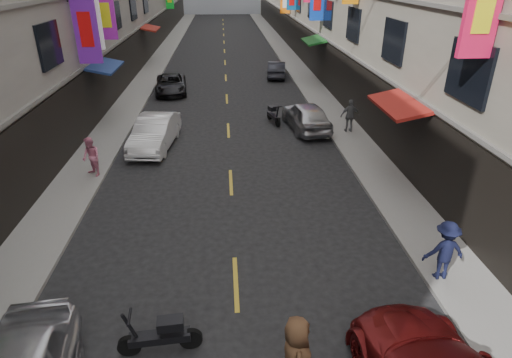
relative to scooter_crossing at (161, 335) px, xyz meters
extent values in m
cube|color=slate|center=(-4.34, 32.11, -0.38)|extent=(2.00, 90.00, 0.12)
cube|color=slate|center=(7.66, 32.11, -0.38)|extent=(2.00, 90.00, 0.12)
cube|color=black|center=(-5.29, 32.11, 1.06)|extent=(0.12, 85.50, 3.00)
cube|color=#66635E|center=(-5.28, 32.11, 2.76)|extent=(0.16, 90.00, 0.14)
cube|color=black|center=(8.61, 32.11, 1.06)|extent=(0.12, 85.50, 3.00)
cube|color=#66635E|center=(8.60, 32.11, 2.76)|extent=(0.16, 90.00, 0.14)
cube|color=#561884|center=(-4.71, 14.29, 5.77)|extent=(1.06, 0.18, 5.48)
cylinder|color=black|center=(-4.76, 14.29, 5.77)|extent=(1.16, 0.08, 0.08)
cube|color=white|center=(-4.86, 16.18, 5.15)|extent=(0.76, 0.18, 3.58)
cylinder|color=black|center=(-4.91, 16.18, 5.15)|extent=(0.86, 0.08, 0.08)
cube|color=maroon|center=(7.96, 8.11, 2.56)|extent=(1.39, 3.20, 0.41)
cube|color=navy|center=(-4.64, 16.11, 2.56)|extent=(1.39, 3.20, 0.41)
cube|color=#15511B|center=(7.96, 24.11, 2.56)|extent=(1.39, 3.20, 0.41)
cube|color=maroon|center=(-4.64, 32.11, 2.56)|extent=(1.39, 3.20, 0.41)
cube|color=gold|center=(1.66, 2.11, -0.44)|extent=(0.12, 2.20, 0.01)
cube|color=gold|center=(1.66, 8.11, -0.44)|extent=(0.12, 2.20, 0.01)
cube|color=gold|center=(1.66, 14.11, -0.44)|extent=(0.12, 2.20, 0.01)
cube|color=gold|center=(1.66, 20.11, -0.44)|extent=(0.12, 2.20, 0.01)
cube|color=gold|center=(1.66, 26.11, -0.44)|extent=(0.12, 2.20, 0.01)
cube|color=gold|center=(1.66, 32.11, -0.44)|extent=(0.12, 2.20, 0.01)
cube|color=gold|center=(1.66, 38.11, -0.44)|extent=(0.12, 2.20, 0.01)
cube|color=gold|center=(1.66, 44.11, -0.44)|extent=(0.12, 2.20, 0.01)
cube|color=gold|center=(1.66, 50.11, -0.44)|extent=(0.12, 2.20, 0.01)
cube|color=gold|center=(1.66, 56.11, -0.44)|extent=(0.12, 2.20, 0.01)
cube|color=gold|center=(1.66, 62.11, -0.44)|extent=(0.12, 2.20, 0.01)
cube|color=gold|center=(1.66, 68.11, -0.44)|extent=(0.12, 2.20, 0.01)
cylinder|color=black|center=(-0.68, -0.05, -0.19)|extent=(0.51, 0.16, 0.50)
cylinder|color=black|center=(0.62, 0.05, -0.19)|extent=(0.51, 0.16, 0.50)
cube|color=black|center=(-0.03, 0.00, -0.04)|extent=(1.32, 0.40, 0.18)
cube|color=black|center=(0.22, 0.02, 0.31)|extent=(0.57, 0.36, 0.22)
cylinder|color=black|center=(-0.58, -0.05, 0.26)|extent=(0.36, 0.11, 0.88)
cylinder|color=black|center=(-0.58, -0.05, 0.61)|extent=(0.10, 0.50, 0.06)
cylinder|color=black|center=(4.27, 14.50, -0.19)|extent=(0.23, 0.51, 0.50)
cylinder|color=black|center=(3.96, 15.76, -0.19)|extent=(0.23, 0.51, 0.50)
cube|color=black|center=(4.12, 15.13, -0.04)|extent=(0.60, 1.33, 0.18)
cube|color=black|center=(4.06, 15.37, 0.31)|extent=(0.44, 0.61, 0.22)
cylinder|color=black|center=(4.25, 14.59, 0.26)|extent=(0.16, 0.36, 0.88)
cylinder|color=black|center=(4.25, 14.59, 0.61)|extent=(0.50, 0.18, 0.06)
imported|color=white|center=(-1.74, 12.05, 0.28)|extent=(2.05, 4.54, 1.44)
imported|color=black|center=(-2.02, 21.87, 0.15)|extent=(2.34, 4.42, 1.18)
imported|color=#ABACB0|center=(5.66, 13.98, 0.28)|extent=(2.24, 4.45, 1.45)
imported|color=#26272E|center=(5.57, 26.00, 0.16)|extent=(1.79, 3.82, 1.21)
imported|color=#D16E8C|center=(-3.74, 8.90, 0.46)|extent=(0.91, 0.91, 1.57)
imported|color=#121633|center=(7.06, 1.84, 0.51)|extent=(1.09, 0.58, 1.67)
imported|color=#5B5B5D|center=(7.71, 13.18, 0.50)|extent=(0.97, 0.57, 1.64)
imported|color=#4F331F|center=(2.69, -1.19, 0.47)|extent=(0.63, 0.91, 1.83)
camera|label=1|loc=(1.52, -6.85, 7.02)|focal=30.00mm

